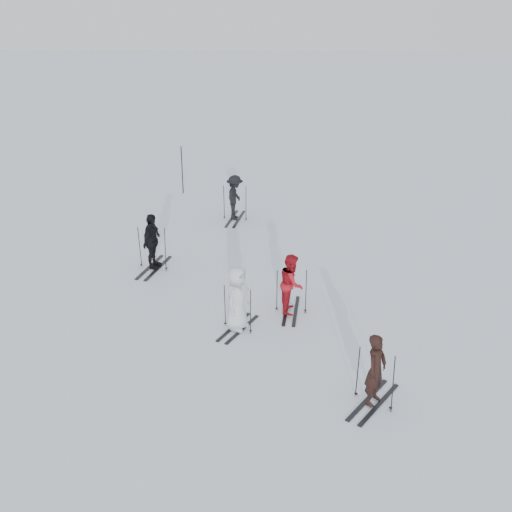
{
  "coord_description": "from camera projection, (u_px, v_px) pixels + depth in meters",
  "views": [
    {
      "loc": [
        0.71,
        -15.16,
        8.21
      ],
      "look_at": [
        0.0,
        1.0,
        1.0
      ],
      "focal_mm": 45.0,
      "sensor_mm": 36.0,
      "label": 1
    }
  ],
  "objects": [
    {
      "name": "skier_near_dark",
      "position": [
        376.0,
        371.0,
        12.99
      ],
      "size": [
        0.63,
        0.69,
        1.58
      ],
      "primitive_type": "imported",
      "rotation": [
        0.0,
        0.0,
        0.98
      ],
      "color": "black",
      "rests_on": "ground"
    },
    {
      "name": "skis_grey",
      "position": [
        238.0,
        308.0,
        15.83
      ],
      "size": [
        1.85,
        1.5,
        1.19
      ],
      "primitive_type": null,
      "rotation": [
        0.0,
        0.0,
        1.12
      ],
      "color": "black",
      "rests_on": "ground"
    },
    {
      "name": "ground",
      "position": [
        254.0,
        305.0,
        17.2
      ],
      "size": [
        120.0,
        120.0,
        0.0
      ],
      "primitive_type": "plane",
      "color": "silver",
      "rests_on": "ground"
    },
    {
      "name": "piste_marker",
      "position": [
        182.0,
        170.0,
        25.49
      ],
      "size": [
        0.05,
        0.05,
        1.93
      ],
      "primitive_type": "cylinder",
      "rotation": [
        0.0,
        0.0,
        0.19
      ],
      "color": "black",
      "rests_on": "ground"
    },
    {
      "name": "skier_red",
      "position": [
        292.0,
        284.0,
        16.57
      ],
      "size": [
        0.67,
        0.82,
        1.6
      ],
      "primitive_type": "imported",
      "rotation": [
        0.0,
        0.0,
        1.49
      ],
      "color": "#A9131D",
      "rests_on": "ground"
    },
    {
      "name": "skier_uphill_left",
      "position": [
        152.0,
        242.0,
        19.0
      ],
      "size": [
        0.65,
        1.07,
        1.7
      ],
      "primitive_type": "imported",
      "rotation": [
        0.0,
        0.0,
        1.32
      ],
      "color": "black",
      "rests_on": "ground"
    },
    {
      "name": "skier_grey",
      "position": [
        237.0,
        299.0,
        15.74
      ],
      "size": [
        0.83,
        0.96,
        1.66
      ],
      "primitive_type": "imported",
      "rotation": [
        0.0,
        0.0,
        1.12
      ],
      "color": "silver",
      "rests_on": "ground"
    },
    {
      "name": "skis_uphill_left",
      "position": [
        152.0,
        247.0,
        19.07
      ],
      "size": [
        2.05,
        1.42,
        1.36
      ],
      "primitive_type": null,
      "rotation": [
        0.0,
        0.0,
        1.32
      ],
      "color": "black",
      "rests_on": "ground"
    },
    {
      "name": "skis_near_dark",
      "position": [
        375.0,
        377.0,
        13.05
      ],
      "size": [
        2.0,
        1.77,
        1.29
      ],
      "primitive_type": null,
      "rotation": [
        0.0,
        0.0,
        0.98
      ],
      "color": "black",
      "rests_on": "ground"
    },
    {
      "name": "skier_uphill_far",
      "position": [
        235.0,
        198.0,
        22.82
      ],
      "size": [
        0.75,
        1.12,
        1.61
      ],
      "primitive_type": "imported",
      "rotation": [
        0.0,
        0.0,
        1.42
      ],
      "color": "black",
      "rests_on": "ground"
    },
    {
      "name": "skis_uphill_far",
      "position": [
        235.0,
        202.0,
        22.88
      ],
      "size": [
        1.93,
        1.22,
        1.31
      ],
      "primitive_type": null,
      "rotation": [
        0.0,
        0.0,
        1.42
      ],
      "color": "black",
      "rests_on": "ground"
    },
    {
      "name": "skis_red",
      "position": [
        291.0,
        290.0,
        16.65
      ],
      "size": [
        1.76,
        1.04,
        1.23
      ],
      "primitive_type": null,
      "rotation": [
        0.0,
        0.0,
        1.49
      ],
      "color": "black",
      "rests_on": "ground"
    }
  ]
}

